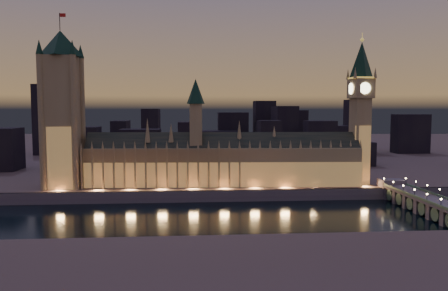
{
  "coord_description": "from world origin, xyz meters",
  "views": [
    {
      "loc": [
        -17.98,
        -257.11,
        63.87
      ],
      "look_at": [
        5.0,
        55.0,
        38.0
      ],
      "focal_mm": 35.0,
      "sensor_mm": 36.0,
      "label": 1
    }
  ],
  "objects": [
    {
      "name": "city_backdrop",
      "position": [
        32.13,
        248.11,
        31.35
      ],
      "size": [
        495.49,
        215.63,
        86.71
      ],
      "color": "black",
      "rests_on": "north_bank"
    },
    {
      "name": "embankment_wall",
      "position": [
        0.0,
        41.0,
        4.0
      ],
      "size": [
        2000.0,
        2.5,
        8.0
      ],
      "primitive_type": "cube",
      "color": "#534258",
      "rests_on": "ground"
    },
    {
      "name": "victoria_tower",
      "position": [
        -110.0,
        61.92,
        69.2
      ],
      "size": [
        31.68,
        31.68,
        123.26
      ],
      "color": "#8F7351",
      "rests_on": "north_bank"
    },
    {
      "name": "westminster_bridge",
      "position": [
        125.77,
        -3.46,
        5.99
      ],
      "size": [
        17.04,
        113.0,
        15.9
      ],
      "color": "#534258",
      "rests_on": "ground"
    },
    {
      "name": "ground_plane",
      "position": [
        0.0,
        0.0,
        0.0
      ],
      "size": [
        2000.0,
        2000.0,
        0.0
      ],
      "primitive_type": "plane",
      "color": "black",
      "rests_on": "ground"
    },
    {
      "name": "palace_of_westminster",
      "position": [
        3.94,
        61.74,
        26.37
      ],
      "size": [
        202.0,
        29.56,
        78.0
      ],
      "color": "#8F7351",
      "rests_on": "north_bank"
    },
    {
      "name": "north_bank",
      "position": [
        0.0,
        520.0,
        4.0
      ],
      "size": [
        2000.0,
        960.0,
        8.0
      ],
      "primitive_type": "cube",
      "color": "#503C33",
      "rests_on": "ground"
    },
    {
      "name": "elizabeth_tower",
      "position": [
        108.0,
        61.93,
        70.67
      ],
      "size": [
        18.0,
        18.0,
        112.28
      ],
      "color": "#8F7351",
      "rests_on": "north_bank"
    }
  ]
}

